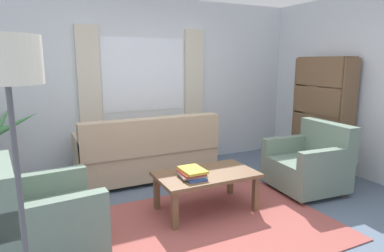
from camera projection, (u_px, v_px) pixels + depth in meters
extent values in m
plane|color=slate|center=(215.00, 225.00, 3.38)|extent=(6.24, 6.24, 0.00)
cube|color=silver|center=(144.00, 84.00, 5.12)|extent=(5.32, 0.12, 2.60)
cube|color=white|center=(145.00, 75.00, 5.03)|extent=(1.30, 0.01, 1.10)
cube|color=beige|center=(89.00, 76.00, 4.65)|extent=(0.32, 0.06, 1.40)
cube|color=beige|center=(194.00, 74.00, 5.37)|extent=(0.32, 0.06, 1.40)
cube|color=#9E4C47|center=(215.00, 225.00, 3.38)|extent=(2.37, 1.82, 0.01)
cube|color=tan|center=(146.00, 161.00, 4.73)|extent=(1.90, 0.80, 0.38)
cube|color=tan|center=(153.00, 136.00, 4.36)|extent=(1.90, 0.20, 0.48)
cube|color=tan|center=(200.00, 134.00, 5.04)|extent=(0.16, 0.80, 0.24)
cube|color=tan|center=(82.00, 146.00, 4.29)|extent=(0.16, 0.80, 0.24)
cylinder|color=brown|center=(190.00, 162.00, 5.40)|extent=(0.06, 0.06, 0.06)
cylinder|color=brown|center=(83.00, 178.00, 4.67)|extent=(0.06, 0.06, 0.06)
cylinder|color=brown|center=(208.00, 173.00, 4.87)|extent=(0.06, 0.06, 0.06)
cylinder|color=brown|center=(89.00, 193.00, 4.14)|extent=(0.06, 0.06, 0.06)
cube|color=slate|center=(51.00, 229.00, 2.82)|extent=(0.87, 0.91, 0.36)
cube|color=slate|center=(1.00, 192.00, 2.58)|extent=(0.26, 0.85, 0.46)
cube|color=slate|center=(55.00, 214.00, 2.47)|extent=(0.81, 0.19, 0.22)
cube|color=slate|center=(42.00, 184.00, 3.07)|extent=(0.81, 0.19, 0.22)
cylinder|color=brown|center=(81.00, 225.00, 3.31)|extent=(0.05, 0.05, 0.06)
cylinder|color=brown|center=(9.00, 243.00, 2.99)|extent=(0.05, 0.05, 0.06)
cube|color=slate|center=(305.00, 173.00, 4.25)|extent=(0.86, 0.90, 0.36)
cube|color=slate|center=(328.00, 140.00, 4.29)|extent=(0.24, 0.85, 0.46)
cube|color=slate|center=(289.00, 144.00, 4.52)|extent=(0.81, 0.18, 0.22)
cube|color=slate|center=(328.00, 159.00, 3.86)|extent=(0.81, 0.18, 0.22)
cylinder|color=brown|center=(268.00, 182.00, 4.48)|extent=(0.05, 0.05, 0.06)
cylinder|color=brown|center=(302.00, 202.00, 3.86)|extent=(0.05, 0.05, 0.06)
cylinder|color=brown|center=(306.00, 177.00, 4.71)|extent=(0.05, 0.05, 0.06)
cylinder|color=brown|center=(343.00, 194.00, 4.09)|extent=(0.05, 0.05, 0.06)
cube|color=brown|center=(206.00, 175.00, 3.64)|extent=(1.10, 0.64, 0.04)
cube|color=brown|center=(175.00, 211.00, 3.25)|extent=(0.06, 0.06, 0.40)
cube|color=brown|center=(256.00, 194.00, 3.67)|extent=(0.06, 0.06, 0.40)
cube|color=brown|center=(157.00, 193.00, 3.71)|extent=(0.06, 0.06, 0.40)
cube|color=brown|center=(230.00, 179.00, 4.13)|extent=(0.06, 0.06, 0.40)
cube|color=#335199|center=(193.00, 177.00, 3.49)|extent=(0.22, 0.33, 0.02)
cube|color=beige|center=(192.00, 174.00, 3.50)|extent=(0.29, 0.28, 0.02)
cube|color=#B23833|center=(192.00, 173.00, 3.49)|extent=(0.24, 0.27, 0.02)
cube|color=gold|center=(193.00, 170.00, 3.49)|extent=(0.23, 0.32, 0.03)
cone|color=#47894C|center=(15.00, 124.00, 3.97)|extent=(0.58, 0.10, 0.33)
cone|color=#47894C|center=(3.00, 120.00, 4.15)|extent=(0.30, 0.60, 0.41)
cube|color=brown|center=(347.00, 119.00, 4.62)|extent=(0.30, 0.04, 1.70)
cube|color=brown|center=(301.00, 111.00, 5.42)|extent=(0.30, 0.04, 1.70)
cube|color=brown|center=(315.00, 115.00, 4.96)|extent=(0.02, 0.90, 1.70)
cube|color=brown|center=(318.00, 167.00, 5.18)|extent=(0.30, 0.86, 0.02)
cube|color=brown|center=(320.00, 141.00, 5.10)|extent=(0.30, 0.86, 0.02)
cube|color=brown|center=(322.00, 114.00, 5.02)|extent=(0.30, 0.86, 0.02)
cube|color=brown|center=(324.00, 86.00, 4.94)|extent=(0.30, 0.86, 0.02)
cube|color=brown|center=(326.00, 57.00, 4.85)|extent=(0.30, 0.86, 0.02)
cube|color=beige|center=(342.00, 108.00, 4.68)|extent=(0.23, 0.07, 0.25)
cube|color=#387F4C|center=(337.00, 108.00, 4.76)|extent=(0.28, 0.10, 0.23)
cube|color=#5B8E93|center=(331.00, 107.00, 4.85)|extent=(0.28, 0.09, 0.25)
cube|color=#B23833|center=(326.00, 108.00, 4.94)|extent=(0.24, 0.08, 0.20)
cube|color=#7F478C|center=(322.00, 104.00, 5.01)|extent=(0.28, 0.05, 0.29)
cylinder|color=#4C4C51|center=(23.00, 226.00, 1.77)|extent=(0.03, 0.03, 1.51)
cylinder|color=silver|center=(5.00, 60.00, 1.60)|extent=(0.34, 0.34, 0.24)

